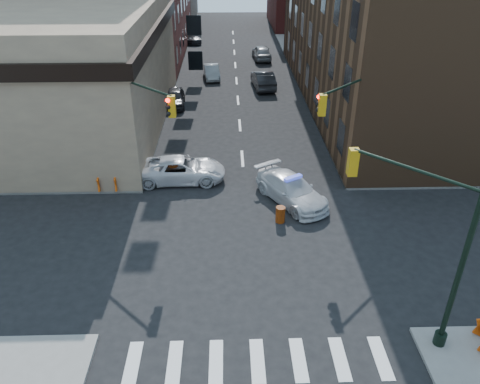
{
  "coord_description": "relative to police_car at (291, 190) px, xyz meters",
  "views": [
    {
      "loc": [
        -0.96,
        -18.39,
        13.74
      ],
      "look_at": [
        -0.39,
        1.66,
        2.2
      ],
      "focal_mm": 35.0,
      "sensor_mm": 36.0,
      "label": 1
    }
  ],
  "objects": [
    {
      "name": "ground",
      "position": [
        -2.58,
        -4.36,
        -0.74
      ],
      "size": [
        140.0,
        140.0,
        0.0
      ],
      "primitive_type": "plane",
      "color": "black",
      "rests_on": "ground"
    },
    {
      "name": "sidewalk_nw",
      "position": [
        -25.58,
        28.39,
        -0.67
      ],
      "size": [
        34.0,
        54.5,
        0.15
      ],
      "primitive_type": "cube",
      "color": "gray",
      "rests_on": "ground"
    },
    {
      "name": "sidewalk_ne",
      "position": [
        20.42,
        28.39,
        -0.67
      ],
      "size": [
        34.0,
        54.5,
        0.15
      ],
      "primitive_type": "cube",
      "color": "gray",
      "rests_on": "ground"
    },
    {
      "name": "bank_building",
      "position": [
        -19.58,
        12.14,
        3.76
      ],
      "size": [
        22.0,
        22.0,
        9.0
      ],
      "primitive_type": "cube",
      "color": "#9D8567",
      "rests_on": "ground"
    },
    {
      "name": "commercial_row_ne",
      "position": [
        10.42,
        18.14,
        6.26
      ],
      "size": [
        14.0,
        34.0,
        14.0
      ],
      "primitive_type": "cube",
      "color": "#4E331F",
      "rests_on": "ground"
    },
    {
      "name": "signal_pole_se",
      "position": [
        3.45,
        -9.88,
        3.87
      ],
      "size": [
        5.4,
        5.27,
        8.0
      ],
      "rotation": [
        0.0,
        0.0,
        2.36
      ],
      "color": "black",
      "rests_on": "sidewalk_se"
    },
    {
      "name": "signal_pole_nw",
      "position": [
        -8.44,
        0.98,
        3.59
      ],
      "size": [
        3.58,
        3.67,
        8.0
      ],
      "rotation": [
        0.0,
        0.0,
        -0.79
      ],
      "color": "black",
      "rests_on": "sidewalk_nw"
    },
    {
      "name": "signal_pole_ne",
      "position": [
        3.25,
        0.99,
        3.59
      ],
      "size": [
        3.67,
        3.58,
        8.0
      ],
      "rotation": [
        0.0,
        0.0,
        -2.36
      ],
      "color": "black",
      "rests_on": "sidewalk_ne"
    },
    {
      "name": "tree_ne_near",
      "position": [
        4.92,
        21.64,
        2.74
      ],
      "size": [
        3.0,
        3.0,
        4.85
      ],
      "color": "black",
      "rests_on": "sidewalk_ne"
    },
    {
      "name": "tree_ne_far",
      "position": [
        4.92,
        29.64,
        2.74
      ],
      "size": [
        3.0,
        3.0,
        4.85
      ],
      "color": "black",
      "rests_on": "sidewalk_ne"
    },
    {
      "name": "police_car",
      "position": [
        0.0,
        0.0,
        0.0
      ],
      "size": [
        4.37,
        5.49,
        1.49
      ],
      "primitive_type": "imported",
      "rotation": [
        0.0,
        0.0,
        0.52
      ],
      "color": "silver",
      "rests_on": "ground"
    },
    {
      "name": "pickup",
      "position": [
        -6.42,
        2.7,
        0.0
      ],
      "size": [
        5.45,
        2.65,
        1.49
      ],
      "primitive_type": "imported",
      "rotation": [
        0.0,
        0.0,
        1.6
      ],
      "color": "silver",
      "rests_on": "ground"
    },
    {
      "name": "parked_car_wnear",
      "position": [
        -8.08,
        16.39,
        -0.02
      ],
      "size": [
        1.95,
        4.32,
        1.44
      ],
      "primitive_type": "imported",
      "rotation": [
        0.0,
        0.0,
        0.06
      ],
      "color": "black",
      "rests_on": "ground"
    },
    {
      "name": "parked_car_wfar",
      "position": [
        -5.08,
        24.51,
        -0.07
      ],
      "size": [
        1.87,
        4.21,
        1.34
      ],
      "primitive_type": "imported",
      "rotation": [
        0.0,
        0.0,
        0.11
      ],
      "color": "gray",
      "rests_on": "ground"
    },
    {
      "name": "parked_car_wdeep",
      "position": [
        -7.81,
        41.39,
        -0.07
      ],
      "size": [
        2.17,
        4.77,
        1.35
      ],
      "primitive_type": "imported",
      "rotation": [
        0.0,
        0.0,
        0.06
      ],
      "color": "black",
      "rests_on": "ground"
    },
    {
      "name": "parked_car_enear",
      "position": [
        -0.08,
        21.18,
        0.08
      ],
      "size": [
        2.24,
        5.13,
        1.64
      ],
      "primitive_type": "imported",
      "rotation": [
        0.0,
        0.0,
        3.24
      ],
      "color": "black",
      "rests_on": "ground"
    },
    {
      "name": "parked_car_efar",
      "position": [
        0.53,
        32.12,
        0.07
      ],
      "size": [
        2.21,
        4.87,
        1.62
      ],
      "primitive_type": "imported",
      "rotation": [
        0.0,
        0.0,
        3.2
      ],
      "color": "gray",
      "rests_on": "ground"
    },
    {
      "name": "pedestrian_a",
      "position": [
        -9.08,
        2.22,
        0.21
      ],
      "size": [
        0.6,
        0.41,
        1.61
      ],
      "primitive_type": "imported",
      "rotation": [
        0.0,
        0.0,
        0.04
      ],
      "color": "black",
      "rests_on": "sidewalk_nw"
    },
    {
      "name": "pedestrian_b",
      "position": [
        -10.91,
        3.3,
        0.34
      ],
      "size": [
        0.96,
        0.77,
        1.87
      ],
      "primitive_type": "imported",
      "rotation": [
        0.0,
        0.0,
        -0.07
      ],
      "color": "black",
      "rests_on": "sidewalk_nw"
    },
    {
      "name": "pedestrian_c",
      "position": [
        -14.07,
        4.03,
        0.3
      ],
      "size": [
        1.09,
        1.0,
        1.79
      ],
      "primitive_type": "imported",
      "rotation": [
        0.0,
        0.0,
        0.68
      ],
      "color": "#212831",
      "rests_on": "sidewalk_nw"
    },
    {
      "name": "barrel_road",
      "position": [
        -0.83,
        -2.08,
        -0.3
      ],
      "size": [
        0.51,
        0.51,
        0.89
      ],
      "primitive_type": "cylinder",
      "rotation": [
        0.0,
        0.0,
        0.03
      ],
      "color": "#E4570A",
      "rests_on": "ground"
    },
    {
      "name": "barrel_bank",
      "position": [
        -6.89,
        2.62,
        -0.17
      ],
      "size": [
        0.68,
        0.68,
        1.15
      ],
      "primitive_type": "cylinder",
      "rotation": [
        0.0,
        0.0,
        0.06
      ],
      "color": "#F24B0B",
      "rests_on": "ground"
    },
    {
      "name": "barricade_nw_a",
      "position": [
        -10.56,
        1.34,
        -0.11
      ],
      "size": [
        1.31,
        0.67,
        0.98
      ],
      "primitive_type": null,
      "rotation": [
        0.0,
        0.0,
        0.02
      ],
      "color": "#D9460A",
      "rests_on": "sidewalk_nw"
    },
    {
      "name": "barricade_nw_b",
      "position": [
        -12.07,
        2.66,
        -0.13
      ],
      "size": [
        1.25,
        0.64,
        0.93
      ],
      "primitive_type": null,
      "rotation": [
        0.0,
        0.0,
        0.01
      ],
      "color": "#F14E0B",
      "rests_on": "sidewalk_nw"
    }
  ]
}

